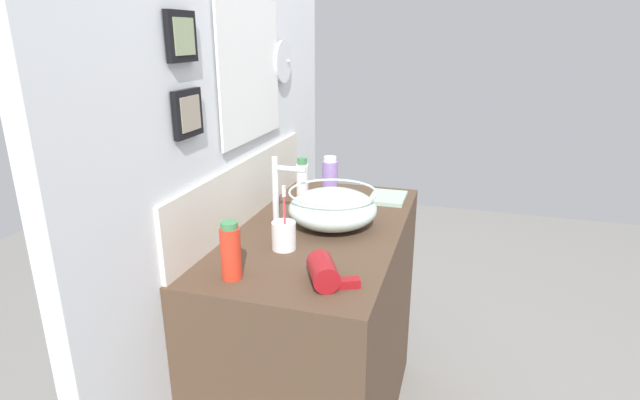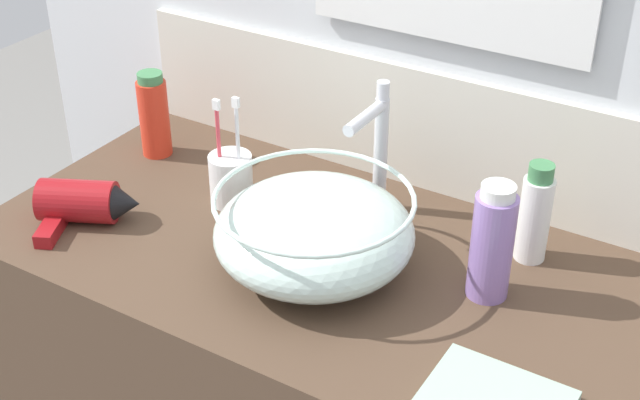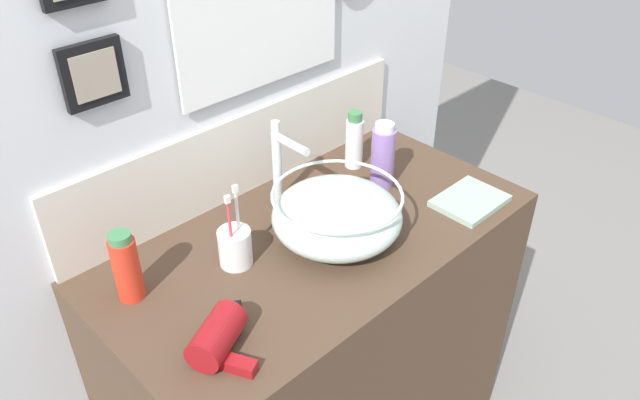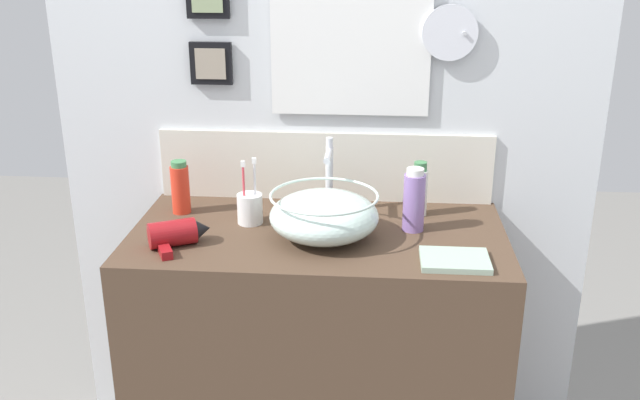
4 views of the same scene
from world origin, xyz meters
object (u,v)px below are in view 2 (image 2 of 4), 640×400
object	(u,v)px
shampoo_bottle	(535,215)
glass_bowl_sink	(314,232)
toothbrush_cup	(231,178)
spray_bottle	(154,115)
soap_dispenser	(492,243)
hair_drier	(85,203)
faucet	(377,141)

from	to	relation	value
shampoo_bottle	glass_bowl_sink	bearing A→B (deg)	-143.49
toothbrush_cup	spray_bottle	size ratio (longest dim) A/B	1.22
glass_bowl_sink	spray_bottle	bearing A→B (deg)	160.18
toothbrush_cup	soap_dispenser	world-z (taller)	toothbrush_cup
soap_dispenser	hair_drier	bearing A→B (deg)	-165.89
faucet	hair_drier	size ratio (longest dim) A/B	1.30
faucet	shampoo_bottle	world-z (taller)	faucet
glass_bowl_sink	hair_drier	bearing A→B (deg)	-168.23
shampoo_bottle	faucet	bearing A→B (deg)	-178.57
faucet	spray_bottle	distance (m)	0.47
toothbrush_cup	spray_bottle	world-z (taller)	toothbrush_cup
faucet	toothbrush_cup	world-z (taller)	faucet
soap_dispenser	faucet	bearing A→B (deg)	155.38
shampoo_bottle	toothbrush_cup	bearing A→B (deg)	-167.84
toothbrush_cup	shampoo_bottle	bearing A→B (deg)	12.16
faucet	glass_bowl_sink	bearing A→B (deg)	-90.00
glass_bowl_sink	shampoo_bottle	xyz separation A→B (m)	(0.28, 0.21, 0.01)
shampoo_bottle	soap_dispenser	bearing A→B (deg)	-100.08
hair_drier	spray_bottle	bearing A→B (deg)	102.60
spray_bottle	hair_drier	bearing A→B (deg)	-77.40
glass_bowl_sink	hair_drier	xyz separation A→B (m)	(-0.40, -0.08, -0.03)
soap_dispenser	spray_bottle	world-z (taller)	soap_dispenser
glass_bowl_sink	hair_drier	distance (m)	0.41
spray_bottle	soap_dispenser	bearing A→B (deg)	-6.69
faucet	soap_dispenser	world-z (taller)	faucet
hair_drier	soap_dispenser	size ratio (longest dim) A/B	0.97
toothbrush_cup	spray_bottle	distance (m)	0.24
hair_drier	toothbrush_cup	bearing A→B (deg)	46.19
hair_drier	soap_dispenser	world-z (taller)	soap_dispenser
faucet	spray_bottle	bearing A→B (deg)	-175.85
soap_dispenser	spray_bottle	size ratio (longest dim) A/B	1.13
shampoo_bottle	soap_dispenser	distance (m)	0.13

